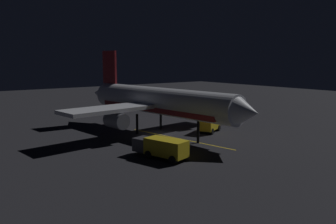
{
  "coord_description": "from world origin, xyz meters",
  "views": [
    {
      "loc": [
        29.04,
        40.54,
        10.76
      ],
      "look_at": [
        0.0,
        2.0,
        3.5
      ],
      "focal_mm": 37.18,
      "sensor_mm": 36.0,
      "label": 1
    }
  ],
  "objects_px": {
    "airliner": "(157,102)",
    "traffic_cone_near_right": "(163,149)",
    "catering_truck": "(210,123)",
    "traffic_cone_near_left": "(159,142)",
    "ground_crew_worker": "(169,144)",
    "baggage_truck": "(161,148)",
    "traffic_cone_under_wing": "(147,155)"
  },
  "relations": [
    {
      "from": "airliner",
      "to": "traffic_cone_near_right",
      "type": "distance_m",
      "value": 10.85
    },
    {
      "from": "catering_truck",
      "to": "traffic_cone_near_left",
      "type": "height_order",
      "value": "catering_truck"
    },
    {
      "from": "traffic_cone_near_right",
      "to": "ground_crew_worker",
      "type": "bearing_deg",
      "value": 134.56
    },
    {
      "from": "baggage_truck",
      "to": "catering_truck",
      "type": "bearing_deg",
      "value": -153.16
    },
    {
      "from": "catering_truck",
      "to": "traffic_cone_near_right",
      "type": "bearing_deg",
      "value": 21.06
    },
    {
      "from": "baggage_truck",
      "to": "traffic_cone_near_left",
      "type": "bearing_deg",
      "value": -123.69
    },
    {
      "from": "airliner",
      "to": "traffic_cone_near_left",
      "type": "xyz_separation_m",
      "value": [
        3.56,
        5.54,
        -4.44
      ]
    },
    {
      "from": "ground_crew_worker",
      "to": "traffic_cone_near_left",
      "type": "height_order",
      "value": "ground_crew_worker"
    },
    {
      "from": "airliner",
      "to": "baggage_truck",
      "type": "bearing_deg",
      "value": 56.79
    },
    {
      "from": "traffic_cone_near_left",
      "to": "traffic_cone_near_right",
      "type": "distance_m",
      "value": 3.33
    },
    {
      "from": "airliner",
      "to": "catering_truck",
      "type": "height_order",
      "value": "airliner"
    },
    {
      "from": "baggage_truck",
      "to": "ground_crew_worker",
      "type": "relative_size",
      "value": 3.95
    },
    {
      "from": "traffic_cone_near_left",
      "to": "traffic_cone_under_wing",
      "type": "relative_size",
      "value": 1.0
    },
    {
      "from": "traffic_cone_near_left",
      "to": "traffic_cone_near_right",
      "type": "bearing_deg",
      "value": 60.99
    },
    {
      "from": "baggage_truck",
      "to": "ground_crew_worker",
      "type": "distance_m",
      "value": 3.25
    },
    {
      "from": "traffic_cone_under_wing",
      "to": "catering_truck",
      "type": "bearing_deg",
      "value": -158.55
    },
    {
      "from": "baggage_truck",
      "to": "traffic_cone_near_right",
      "type": "relative_size",
      "value": 12.49
    },
    {
      "from": "ground_crew_worker",
      "to": "traffic_cone_under_wing",
      "type": "relative_size",
      "value": 3.16
    },
    {
      "from": "airliner",
      "to": "catering_truck",
      "type": "relative_size",
      "value": 5.39
    },
    {
      "from": "ground_crew_worker",
      "to": "traffic_cone_near_left",
      "type": "bearing_deg",
      "value": -107.09
    },
    {
      "from": "catering_truck",
      "to": "airliner",
      "type": "bearing_deg",
      "value": -26.37
    },
    {
      "from": "baggage_truck",
      "to": "traffic_cone_near_left",
      "type": "xyz_separation_m",
      "value": [
        -3.62,
        -5.44,
        -0.94
      ]
    },
    {
      "from": "catering_truck",
      "to": "ground_crew_worker",
      "type": "xyz_separation_m",
      "value": [
        11.95,
        5.37,
        -0.4
      ]
    },
    {
      "from": "traffic_cone_near_left",
      "to": "traffic_cone_near_right",
      "type": "relative_size",
      "value": 1.0
    },
    {
      "from": "traffic_cone_near_left",
      "to": "traffic_cone_near_right",
      "type": "height_order",
      "value": "same"
    },
    {
      "from": "airliner",
      "to": "traffic_cone_near_right",
      "type": "xyz_separation_m",
      "value": [
        5.17,
        8.45,
        -4.44
      ]
    },
    {
      "from": "ground_crew_worker",
      "to": "traffic_cone_near_right",
      "type": "height_order",
      "value": "ground_crew_worker"
    },
    {
      "from": "ground_crew_worker",
      "to": "traffic_cone_under_wing",
      "type": "height_order",
      "value": "ground_crew_worker"
    },
    {
      "from": "airliner",
      "to": "traffic_cone_near_left",
      "type": "bearing_deg",
      "value": 57.26
    },
    {
      "from": "traffic_cone_under_wing",
      "to": "ground_crew_worker",
      "type": "bearing_deg",
      "value": -168.13
    },
    {
      "from": "traffic_cone_near_left",
      "to": "airliner",
      "type": "bearing_deg",
      "value": -122.74
    },
    {
      "from": "ground_crew_worker",
      "to": "traffic_cone_under_wing",
      "type": "bearing_deg",
      "value": 11.87
    }
  ]
}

